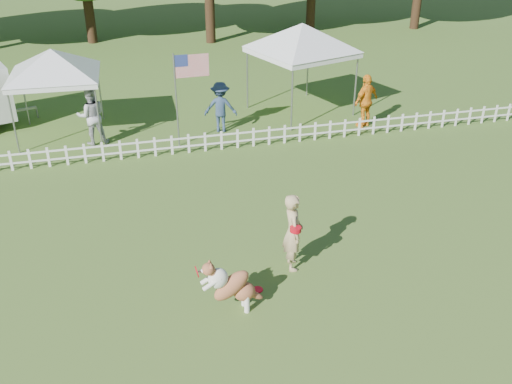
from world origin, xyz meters
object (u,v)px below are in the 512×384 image
spectator_b (221,107)px  frisbee_on_turf (257,290)px  canopy_tent_left (58,94)px  spectator_a (92,116)px  dog (232,285)px  spectator_c (366,101)px  flag_pole (176,101)px  canopy_tent_right (301,70)px  handler (293,232)px

spectator_b → frisbee_on_turf: bearing=97.6°
canopy_tent_left → spectator_a: bearing=-43.4°
dog → spectator_a: spectator_a is taller
spectator_b → spectator_c: spectator_c is taller
canopy_tent_left → flag_pole: flag_pole is taller
spectator_a → canopy_tent_left: bearing=-49.1°
flag_pole → frisbee_on_turf: bearing=-89.3°
dog → flag_pole: flag_pole is taller
frisbee_on_turf → spectator_b: size_ratio=0.13×
canopy_tent_right → frisbee_on_turf: bearing=-131.2°
canopy_tent_left → flag_pole: size_ratio=0.95×
canopy_tent_left → spectator_b: (4.98, -0.94, -0.54)m
handler → spectator_b: bearing=6.6°
canopy_tent_right → dog: bearing=-133.0°
handler → spectator_c: bearing=-26.7°
handler → spectator_b: 7.91m
canopy_tent_left → canopy_tent_right: canopy_tent_right is taller
handler → dog: bearing=133.2°
canopy_tent_right → spectator_a: size_ratio=1.67×
canopy_tent_left → spectator_a: (0.96, -0.98, -0.45)m
handler → spectator_a: spectator_a is taller
spectator_a → spectator_b: (4.02, 0.04, -0.08)m
spectator_a → flag_pole: bearing=157.5°
dog → canopy_tent_left: bearing=107.0°
canopy_tent_left → spectator_b: canopy_tent_left is taller
dog → spectator_a: bearing=103.3°
canopy_tent_left → flag_pole: bearing=-25.8°
canopy_tent_right → spectator_c: bearing=-67.9°
canopy_tent_left → spectator_b: bearing=-8.7°
handler → canopy_tent_right: (3.17, 9.07, 0.67)m
spectator_a → spectator_c: (8.74, -0.72, -0.02)m
frisbee_on_turf → flag_pole: (-0.52, 7.62, 1.42)m
handler → frisbee_on_turf: bearing=131.1°
dog → spectator_a: size_ratio=0.64×
flag_pole → spectator_a: size_ratio=1.58×
spectator_a → spectator_b: spectator_a is taller
flag_pole → spectator_a: 2.71m
canopy_tent_right → spectator_c: 2.60m
canopy_tent_right → flag_pole: size_ratio=1.06×
canopy_tent_left → frisbee_on_turf: bearing=-65.1°
handler → frisbee_on_turf: (-0.90, -0.60, -0.83)m
spectator_c → frisbee_on_turf: bearing=28.6°
handler → flag_pole: flag_pole is taller
handler → frisbee_on_turf: 1.37m
canopy_tent_right → spectator_b: (-3.09, -1.16, -0.69)m
spectator_a → spectator_c: size_ratio=1.03×
spectator_a → frisbee_on_turf: bearing=105.9°
dog → spectator_c: spectator_c is taller
frisbee_on_turf → spectator_a: bearing=109.7°
flag_pole → spectator_b: 1.85m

